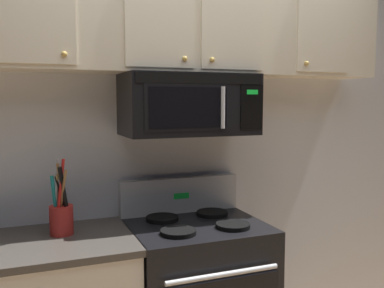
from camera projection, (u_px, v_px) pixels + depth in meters
name	position (u px, v px, depth m)	size (l,w,h in m)	color
back_wall	(175.00, 140.00, 2.74)	(5.20, 0.10, 2.70)	silver
over_range_microwave	(189.00, 104.00, 2.48)	(0.76, 0.43, 0.35)	black
upper_cabinets	(187.00, 26.00, 2.47)	(2.50, 0.36, 0.55)	beige
utensil_crock_red	(61.00, 215.00, 2.24)	(0.12, 0.12, 0.40)	red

